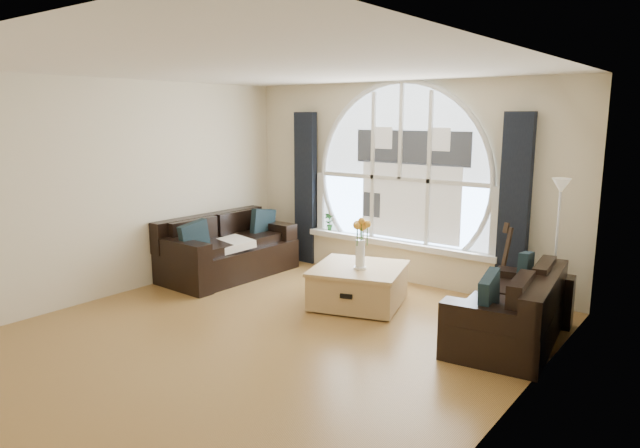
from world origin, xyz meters
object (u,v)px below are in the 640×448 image
(floor_lamp, at_px, (556,252))
(vase_flowers, at_px, (360,237))
(guitar, at_px, (507,266))
(coffee_chest, at_px, (359,284))
(potted_plant, at_px, (329,221))
(sofa_right, at_px, (512,303))
(sofa_left, at_px, (229,248))

(floor_lamp, bearing_deg, vase_flowers, -156.03)
(floor_lamp, xyz_separation_m, guitar, (-0.55, 0.10, -0.27))
(coffee_chest, height_order, vase_flowers, vase_flowers)
(vase_flowers, height_order, potted_plant, vase_flowers)
(vase_flowers, xyz_separation_m, floor_lamp, (1.96, 0.87, -0.06))
(potted_plant, bearing_deg, coffee_chest, -42.26)
(sofa_right, relative_size, potted_plant, 5.88)
(guitar, bearing_deg, sofa_left, -143.12)
(floor_lamp, bearing_deg, sofa_right, -101.85)
(potted_plant, bearing_deg, floor_lamp, -7.27)
(coffee_chest, relative_size, potted_plant, 3.74)
(sofa_left, xyz_separation_m, guitar, (3.64, 0.96, 0.13))
(sofa_right, bearing_deg, sofa_left, 173.49)
(sofa_left, xyz_separation_m, potted_plant, (0.81, 1.30, 0.29))
(sofa_right, relative_size, vase_flowers, 2.34)
(coffee_chest, bearing_deg, potted_plant, 120.10)
(sofa_right, bearing_deg, floor_lamp, 70.94)
(coffee_chest, distance_m, vase_flowers, 0.61)
(sofa_left, height_order, coffee_chest, sofa_left)
(sofa_left, height_order, floor_lamp, floor_lamp)
(sofa_left, bearing_deg, sofa_right, 2.45)
(sofa_right, xyz_separation_m, potted_plant, (-3.21, 1.25, 0.29))
(sofa_right, distance_m, floor_lamp, 0.92)
(coffee_chest, height_order, guitar, guitar)
(sofa_left, bearing_deg, vase_flowers, 1.55)
(sofa_right, bearing_deg, guitar, 105.41)
(sofa_left, height_order, guitar, guitar)
(coffee_chest, xyz_separation_m, guitar, (1.47, 0.90, 0.28))
(sofa_right, xyz_separation_m, vase_flowers, (-1.79, -0.06, 0.46))
(sofa_right, distance_m, coffee_chest, 1.86)
(guitar, bearing_deg, sofa_right, -45.33)
(sofa_left, relative_size, sofa_right, 1.17)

